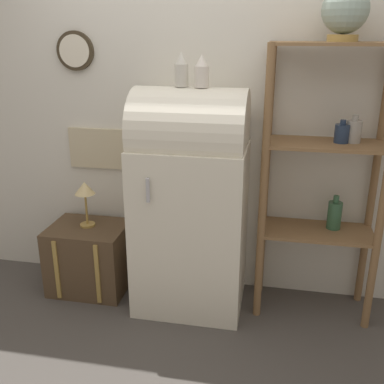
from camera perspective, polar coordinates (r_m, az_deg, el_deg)
ground_plane at (r=3.18m, az=-1.09°, el=-16.05°), size 12.00×12.00×0.00m
wall_back at (r=3.18m, az=0.88°, el=10.55°), size 7.00×0.09×2.70m
refrigerator at (r=3.02m, az=-0.16°, el=-0.94°), size 0.74×0.62×1.53m
suitcase_trunk at (r=3.50m, az=-12.86°, el=-8.11°), size 0.56×0.45×0.51m
shelf_unit at (r=2.99m, az=16.46°, el=2.96°), size 0.77×0.38×1.80m
globe at (r=2.88m, az=18.89°, el=20.89°), size 0.27×0.27×0.31m
vase_left at (r=2.85m, az=-1.35°, el=15.17°), size 0.09×0.09×0.21m
vase_center at (r=2.81m, az=1.25°, el=14.97°), size 0.09×0.09×0.20m
desk_lamp at (r=3.31m, az=-13.45°, el=0.01°), size 0.15×0.15×0.34m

